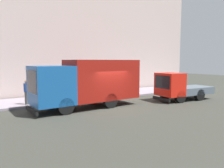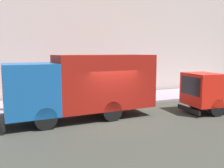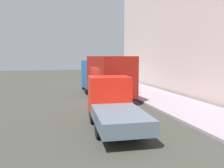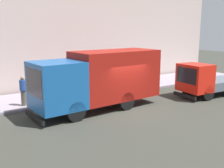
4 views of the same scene
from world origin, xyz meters
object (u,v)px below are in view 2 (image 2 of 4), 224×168
at_px(small_flatbed_truck, 216,94).
at_px(traffic_cone_orange, 14,104).
at_px(large_utility_truck, 84,84).
at_px(pedestrian_walking, 10,95).
at_px(street_sign_post, 73,82).

xyz_separation_m(small_flatbed_truck, traffic_cone_orange, (4.21, 10.69, -0.56)).
xyz_separation_m(large_utility_truck, small_flatbed_truck, (-1.47, -7.39, -0.74)).
bearing_deg(traffic_cone_orange, large_utility_truck, -129.60).
bearing_deg(traffic_cone_orange, small_flatbed_truck, -111.47).
xyz_separation_m(large_utility_truck, traffic_cone_orange, (2.73, 3.30, -1.30)).
relative_size(pedestrian_walking, traffic_cone_orange, 2.49).
bearing_deg(pedestrian_walking, traffic_cone_orange, -148.40).
height_order(small_flatbed_truck, street_sign_post, street_sign_post).
relative_size(large_utility_truck, street_sign_post, 3.02).
distance_m(large_utility_truck, traffic_cone_orange, 4.48).
height_order(pedestrian_walking, traffic_cone_orange, pedestrian_walking).
distance_m(large_utility_truck, small_flatbed_truck, 7.57).
distance_m(small_flatbed_truck, street_sign_post, 8.30).
xyz_separation_m(traffic_cone_orange, street_sign_post, (-0.55, -3.26, 1.15)).
distance_m(large_utility_truck, pedestrian_walking, 4.44).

